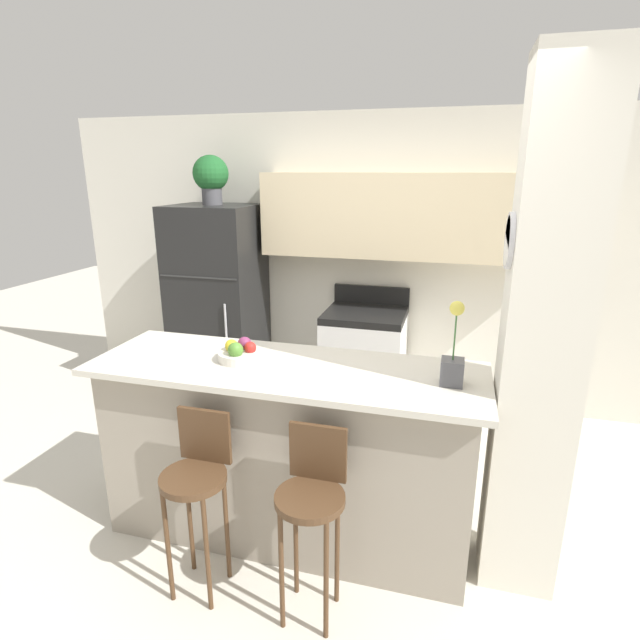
{
  "coord_description": "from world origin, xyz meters",
  "views": [
    {
      "loc": [
        0.85,
        -2.36,
        2.07
      ],
      "look_at": [
        0.0,
        0.71,
        1.11
      ],
      "focal_mm": 28.0,
      "sensor_mm": 36.0,
      "label": 1
    }
  ],
  "objects_px": {
    "bar_stool_left": "(197,479)",
    "refrigerator": "(219,304)",
    "orchid_vase": "(453,361)",
    "fruit_bowl": "(240,352)",
    "stove_range": "(364,361)",
    "bar_stool_right": "(312,499)",
    "potted_plant_on_fridge": "(211,176)"
  },
  "relations": [
    {
      "from": "bar_stool_left",
      "to": "refrigerator",
      "type": "bearing_deg",
      "value": 113.57
    },
    {
      "from": "orchid_vase",
      "to": "fruit_bowl",
      "type": "bearing_deg",
      "value": 178.57
    },
    {
      "from": "stove_range",
      "to": "bar_stool_right",
      "type": "xyz_separation_m",
      "value": [
        0.16,
        -2.18,
        0.16
      ]
    },
    {
      "from": "bar_stool_right",
      "to": "fruit_bowl",
      "type": "distance_m",
      "value": 0.9
    },
    {
      "from": "refrigerator",
      "to": "bar_stool_left",
      "type": "distance_m",
      "value": 2.35
    },
    {
      "from": "bar_stool_right",
      "to": "stove_range",
      "type": "bearing_deg",
      "value": 94.23
    },
    {
      "from": "bar_stool_right",
      "to": "fruit_bowl",
      "type": "xyz_separation_m",
      "value": [
        -0.56,
        0.51,
        0.48
      ]
    },
    {
      "from": "stove_range",
      "to": "potted_plant_on_fridge",
      "type": "relative_size",
      "value": 2.59
    },
    {
      "from": "bar_stool_right",
      "to": "fruit_bowl",
      "type": "height_order",
      "value": "fruit_bowl"
    },
    {
      "from": "bar_stool_left",
      "to": "bar_stool_right",
      "type": "distance_m",
      "value": 0.58
    },
    {
      "from": "orchid_vase",
      "to": "refrigerator",
      "type": "bearing_deg",
      "value": 141.59
    },
    {
      "from": "bar_stool_right",
      "to": "orchid_vase",
      "type": "distance_m",
      "value": 0.93
    },
    {
      "from": "bar_stool_right",
      "to": "orchid_vase",
      "type": "xyz_separation_m",
      "value": [
        0.57,
        0.48,
        0.56
      ]
    },
    {
      "from": "stove_range",
      "to": "bar_stool_right",
      "type": "height_order",
      "value": "stove_range"
    },
    {
      "from": "potted_plant_on_fridge",
      "to": "fruit_bowl",
      "type": "height_order",
      "value": "potted_plant_on_fridge"
    },
    {
      "from": "stove_range",
      "to": "fruit_bowl",
      "type": "xyz_separation_m",
      "value": [
        -0.4,
        -1.67,
        0.64
      ]
    },
    {
      "from": "refrigerator",
      "to": "potted_plant_on_fridge",
      "type": "relative_size",
      "value": 4.3
    },
    {
      "from": "bar_stool_right",
      "to": "potted_plant_on_fridge",
      "type": "bearing_deg",
      "value": 125.35
    },
    {
      "from": "bar_stool_left",
      "to": "potted_plant_on_fridge",
      "type": "bearing_deg",
      "value": 113.57
    },
    {
      "from": "stove_range",
      "to": "fruit_bowl",
      "type": "height_order",
      "value": "fruit_bowl"
    },
    {
      "from": "stove_range",
      "to": "orchid_vase",
      "type": "height_order",
      "value": "orchid_vase"
    },
    {
      "from": "potted_plant_on_fridge",
      "to": "fruit_bowl",
      "type": "xyz_separation_m",
      "value": [
        0.96,
        -1.63,
        -0.92
      ]
    },
    {
      "from": "refrigerator",
      "to": "potted_plant_on_fridge",
      "type": "distance_m",
      "value": 1.13
    },
    {
      "from": "stove_range",
      "to": "bar_stool_left",
      "type": "relative_size",
      "value": 1.13
    },
    {
      "from": "refrigerator",
      "to": "fruit_bowl",
      "type": "bearing_deg",
      "value": -59.61
    },
    {
      "from": "refrigerator",
      "to": "stove_range",
      "type": "xyz_separation_m",
      "value": [
        1.36,
        0.04,
        -0.43
      ]
    },
    {
      "from": "fruit_bowl",
      "to": "potted_plant_on_fridge",
      "type": "bearing_deg",
      "value": 120.39
    },
    {
      "from": "stove_range",
      "to": "orchid_vase",
      "type": "xyz_separation_m",
      "value": [
        0.74,
        -1.7,
        0.72
      ]
    },
    {
      "from": "orchid_vase",
      "to": "fruit_bowl",
      "type": "relative_size",
      "value": 1.71
    },
    {
      "from": "bar_stool_right",
      "to": "potted_plant_on_fridge",
      "type": "xyz_separation_m",
      "value": [
        -1.52,
        2.14,
        1.39
      ]
    },
    {
      "from": "potted_plant_on_fridge",
      "to": "orchid_vase",
      "type": "distance_m",
      "value": 2.8
    },
    {
      "from": "orchid_vase",
      "to": "bar_stool_left",
      "type": "bearing_deg",
      "value": -157.53
    }
  ]
}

